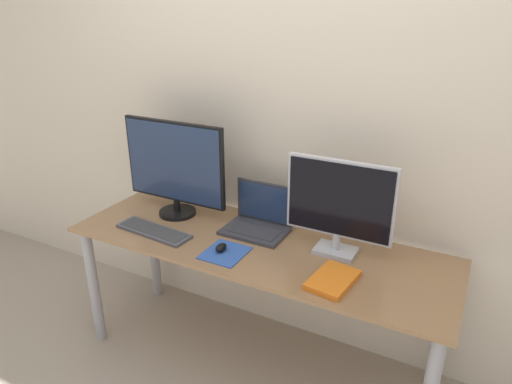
{
  "coord_description": "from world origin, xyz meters",
  "views": [
    {
      "loc": [
        0.91,
        -1.41,
        1.81
      ],
      "look_at": [
        -0.02,
        0.35,
        0.98
      ],
      "focal_mm": 32.0,
      "sensor_mm": 36.0,
      "label": 1
    }
  ],
  "objects": [
    {
      "name": "desk",
      "position": [
        0.0,
        0.32,
        0.61
      ],
      "size": [
        1.89,
        0.63,
        0.73
      ],
      "color": "olive",
      "rests_on": "ground_plane"
    },
    {
      "name": "book",
      "position": [
        0.44,
        0.16,
        0.74
      ],
      "size": [
        0.19,
        0.26,
        0.03
      ],
      "color": "orange",
      "rests_on": "desk"
    },
    {
      "name": "monitor_left",
      "position": [
        -0.54,
        0.41,
        1.0
      ],
      "size": [
        0.61,
        0.2,
        0.52
      ],
      "color": "black",
      "rests_on": "desk"
    },
    {
      "name": "wall_back",
      "position": [
        0.0,
        0.7,
        1.25
      ],
      "size": [
        7.0,
        0.05,
        2.5
      ],
      "color": "beige",
      "rests_on": "ground_plane"
    },
    {
      "name": "mouse",
      "position": [
        -0.11,
        0.16,
        0.75
      ],
      "size": [
        0.04,
        0.07,
        0.04
      ],
      "color": "black",
      "rests_on": "mousepad"
    },
    {
      "name": "monitor_right",
      "position": [
        0.37,
        0.41,
        0.97
      ],
      "size": [
        0.5,
        0.13,
        0.45
      ],
      "color": "#B2B2B7",
      "rests_on": "desk"
    },
    {
      "name": "laptop",
      "position": [
        -0.06,
        0.45,
        0.79
      ],
      "size": [
        0.32,
        0.23,
        0.24
      ],
      "color": "#333338",
      "rests_on": "desk"
    },
    {
      "name": "mousepad",
      "position": [
        -0.08,
        0.16,
        0.73
      ],
      "size": [
        0.19,
        0.21,
        0.0
      ],
      "color": "#2D519E",
      "rests_on": "desk"
    },
    {
      "name": "keyboard",
      "position": [
        -0.51,
        0.17,
        0.74
      ],
      "size": [
        0.43,
        0.16,
        0.02
      ],
      "color": "#4C4C51",
      "rests_on": "desk"
    }
  ]
}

